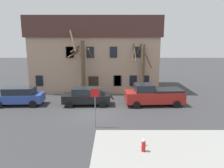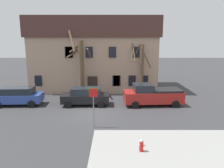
{
  "view_description": "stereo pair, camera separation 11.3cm",
  "coord_description": "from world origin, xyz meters",
  "px_view_note": "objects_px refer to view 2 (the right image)",
  "views": [
    {
      "loc": [
        1.61,
        -17.33,
        6.08
      ],
      "look_at": [
        1.71,
        3.45,
        1.87
      ],
      "focal_mm": 34.6,
      "sensor_mm": 36.0,
      "label": 1
    },
    {
      "loc": [
        1.72,
        -17.33,
        6.08
      ],
      "look_at": [
        1.71,
        3.45,
        1.87
      ],
      "focal_mm": 34.6,
      "sensor_mm": 36.0,
      "label": 2
    }
  ],
  "objects_px": {
    "car_blue_wagon": "(18,96)",
    "fire_hydrant": "(142,145)",
    "car_black_wagon": "(86,96)",
    "street_sign_pole": "(93,100)",
    "building_main": "(95,53)",
    "tree_bare_mid": "(141,66)",
    "pickup_truck_red": "(153,95)",
    "bicycle_leaning": "(33,94)",
    "tree_bare_near": "(81,66)"
  },
  "relations": [
    {
      "from": "car_black_wagon",
      "to": "fire_hydrant",
      "type": "bearing_deg",
      "value": -65.49
    },
    {
      "from": "tree_bare_near",
      "to": "car_black_wagon",
      "type": "xyz_separation_m",
      "value": [
        0.81,
        -3.14,
        -2.55
      ]
    },
    {
      "from": "bicycle_leaning",
      "to": "pickup_truck_red",
      "type": "bearing_deg",
      "value": -12.86
    },
    {
      "from": "building_main",
      "to": "street_sign_pole",
      "type": "xyz_separation_m",
      "value": [
        0.88,
        -13.18,
        -2.44
      ]
    },
    {
      "from": "car_black_wagon",
      "to": "street_sign_pole",
      "type": "distance_m",
      "value": 5.66
    },
    {
      "from": "building_main",
      "to": "tree_bare_mid",
      "type": "bearing_deg",
      "value": -37.27
    },
    {
      "from": "car_blue_wagon",
      "to": "pickup_truck_red",
      "type": "relative_size",
      "value": 0.82
    },
    {
      "from": "tree_bare_near",
      "to": "car_blue_wagon",
      "type": "relative_size",
      "value": 1.55
    },
    {
      "from": "tree_bare_near",
      "to": "car_black_wagon",
      "type": "bearing_deg",
      "value": -75.59
    },
    {
      "from": "bicycle_leaning",
      "to": "street_sign_pole",
      "type": "bearing_deg",
      "value": -48.48
    },
    {
      "from": "car_blue_wagon",
      "to": "tree_bare_near",
      "type": "bearing_deg",
      "value": 29.15
    },
    {
      "from": "building_main",
      "to": "street_sign_pole",
      "type": "height_order",
      "value": "building_main"
    },
    {
      "from": "building_main",
      "to": "street_sign_pole",
      "type": "distance_m",
      "value": 13.44
    },
    {
      "from": "tree_bare_near",
      "to": "pickup_truck_red",
      "type": "xyz_separation_m",
      "value": [
        7.17,
        -3.11,
        -2.45
      ]
    },
    {
      "from": "car_blue_wagon",
      "to": "bicycle_leaning",
      "type": "relative_size",
      "value": 2.74
    },
    {
      "from": "car_blue_wagon",
      "to": "fire_hydrant",
      "type": "distance_m",
      "value": 13.89
    },
    {
      "from": "car_black_wagon",
      "to": "building_main",
      "type": "bearing_deg",
      "value": 87.52
    },
    {
      "from": "pickup_truck_red",
      "to": "fire_hydrant",
      "type": "height_order",
      "value": "pickup_truck_red"
    },
    {
      "from": "building_main",
      "to": "street_sign_pole",
      "type": "bearing_deg",
      "value": -86.19
    },
    {
      "from": "pickup_truck_red",
      "to": "fire_hydrant",
      "type": "relative_size",
      "value": 7.86
    },
    {
      "from": "tree_bare_near",
      "to": "street_sign_pole",
      "type": "bearing_deg",
      "value": -76.71
    },
    {
      "from": "car_black_wagon",
      "to": "street_sign_pole",
      "type": "height_order",
      "value": "street_sign_pole"
    },
    {
      "from": "tree_bare_mid",
      "to": "car_blue_wagon",
      "type": "bearing_deg",
      "value": -163.1
    },
    {
      "from": "building_main",
      "to": "pickup_truck_red",
      "type": "relative_size",
      "value": 2.73
    },
    {
      "from": "tree_bare_near",
      "to": "pickup_truck_red",
      "type": "bearing_deg",
      "value": -23.46
    },
    {
      "from": "pickup_truck_red",
      "to": "fire_hydrant",
      "type": "distance_m",
      "value": 9.34
    },
    {
      "from": "car_blue_wagon",
      "to": "pickup_truck_red",
      "type": "distance_m",
      "value": 12.8
    },
    {
      "from": "car_blue_wagon",
      "to": "tree_bare_mid",
      "type": "bearing_deg",
      "value": 16.9
    },
    {
      "from": "tree_bare_mid",
      "to": "street_sign_pole",
      "type": "xyz_separation_m",
      "value": [
        -4.49,
        -9.1,
        -1.26
      ]
    },
    {
      "from": "building_main",
      "to": "car_black_wagon",
      "type": "height_order",
      "value": "building_main"
    },
    {
      "from": "pickup_truck_red",
      "to": "building_main",
      "type": "bearing_deg",
      "value": 127.9
    },
    {
      "from": "fire_hydrant",
      "to": "car_blue_wagon",
      "type": "bearing_deg",
      "value": 139.47
    },
    {
      "from": "tree_bare_near",
      "to": "pickup_truck_red",
      "type": "relative_size",
      "value": 1.28
    },
    {
      "from": "fire_hydrant",
      "to": "street_sign_pole",
      "type": "bearing_deg",
      "value": 128.79
    },
    {
      "from": "building_main",
      "to": "bicycle_leaning",
      "type": "bearing_deg",
      "value": -142.94
    },
    {
      "from": "building_main",
      "to": "fire_hydrant",
      "type": "height_order",
      "value": "building_main"
    },
    {
      "from": "car_blue_wagon",
      "to": "fire_hydrant",
      "type": "height_order",
      "value": "car_blue_wagon"
    },
    {
      "from": "tree_bare_near",
      "to": "tree_bare_mid",
      "type": "xyz_separation_m",
      "value": [
        6.51,
        0.55,
        -0.16
      ]
    },
    {
      "from": "car_black_wagon",
      "to": "pickup_truck_red",
      "type": "xyz_separation_m",
      "value": [
        6.36,
        0.03,
        0.11
      ]
    },
    {
      "from": "tree_bare_mid",
      "to": "pickup_truck_red",
      "type": "xyz_separation_m",
      "value": [
        0.66,
        -3.65,
        -2.28
      ]
    },
    {
      "from": "fire_hydrant",
      "to": "street_sign_pole",
      "type": "height_order",
      "value": "street_sign_pole"
    },
    {
      "from": "pickup_truck_red",
      "to": "bicycle_leaning",
      "type": "xyz_separation_m",
      "value": [
        -12.49,
        2.85,
        -0.62
      ]
    },
    {
      "from": "tree_bare_mid",
      "to": "street_sign_pole",
      "type": "distance_m",
      "value": 10.23
    },
    {
      "from": "car_blue_wagon",
      "to": "car_black_wagon",
      "type": "bearing_deg",
      "value": 0.02
    },
    {
      "from": "street_sign_pole",
      "to": "building_main",
      "type": "bearing_deg",
      "value": 93.81
    },
    {
      "from": "tree_bare_mid",
      "to": "pickup_truck_red",
      "type": "bearing_deg",
      "value": -79.79
    },
    {
      "from": "car_blue_wagon",
      "to": "car_black_wagon",
      "type": "relative_size",
      "value": 1.02
    },
    {
      "from": "car_blue_wagon",
      "to": "bicycle_leaning",
      "type": "height_order",
      "value": "car_blue_wagon"
    },
    {
      "from": "tree_bare_mid",
      "to": "fire_hydrant",
      "type": "bearing_deg",
      "value": -97.11
    },
    {
      "from": "pickup_truck_red",
      "to": "bicycle_leaning",
      "type": "relative_size",
      "value": 3.33
    }
  ]
}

